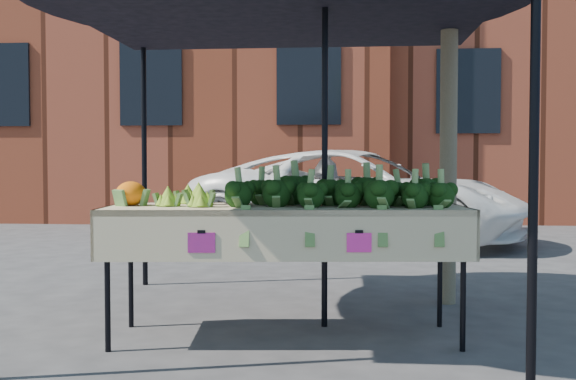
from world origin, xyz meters
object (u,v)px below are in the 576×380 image
Objects in this scene: table at (285,272)px; vehicle at (359,75)px; street_tree at (449,58)px; canopy at (278,139)px.

vehicle is at bearing 83.97° from table.
street_tree is at bearing 44.96° from table.
vehicle is (0.59, 5.57, 2.04)m from table.
vehicle is 1.20× the size of street_tree.
canopy is at bearing 102.62° from table.
table is 2.41m from street_tree.
vehicle is at bearing 98.89° from street_tree.
vehicle is (0.69, 5.13, 1.12)m from canopy.
canopy is at bearing -169.61° from vehicle.
vehicle reaches higher than table.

